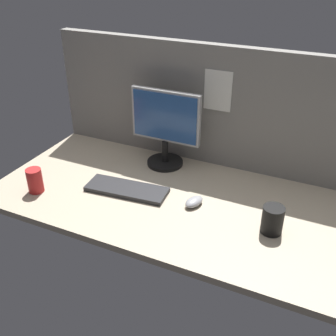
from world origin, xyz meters
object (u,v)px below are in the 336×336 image
mug_black_travel (272,220)px  mug_red_plastic (35,181)px  mouse (194,202)px  keyboard (127,189)px  monitor (165,126)px

mug_black_travel → mug_red_plastic: bearing=-171.2°
mouse → mug_red_plastic: bearing=-147.3°
keyboard → mouse: size_ratio=3.85×
mug_red_plastic → mug_black_travel: bearing=8.8°
keyboard → mug_red_plastic: mug_red_plastic is taller
mug_black_travel → monitor: bearing=152.1°
monitor → mug_red_plastic: size_ratio=3.43×
mouse → mug_red_plastic: size_ratio=0.86×
monitor → mouse: bearing=-46.5°
monitor → mouse: size_ratio=3.99×
mug_red_plastic → mouse: bearing=16.1°
monitor → keyboard: bearing=-98.9°
keyboard → mug_black_travel: (65.29, -1.30, 4.63)cm
keyboard → mouse: mouse is taller
monitor → mouse: (26.73, -28.14, -18.90)cm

